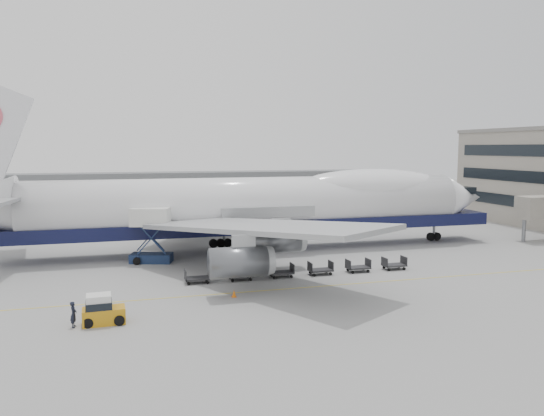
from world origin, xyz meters
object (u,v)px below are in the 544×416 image
object	(u,v)px
catering_truck	(151,231)
ground_worker	(74,314)
airliner	(258,204)
baggage_tug	(102,311)

from	to	relation	value
catering_truck	ground_worker	world-z (taller)	catering_truck
catering_truck	airliner	bearing A→B (deg)	32.31
airliner	ground_worker	distance (m)	30.76
catering_truck	baggage_tug	size ratio (longest dim) A/B	2.00
airliner	ground_worker	bearing A→B (deg)	-129.40
airliner	catering_truck	size ratio (longest dim) A/B	11.22
airliner	catering_truck	distance (m)	13.56
catering_truck	ground_worker	distance (m)	21.14
airliner	baggage_tug	distance (m)	29.46
baggage_tug	ground_worker	distance (m)	1.88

